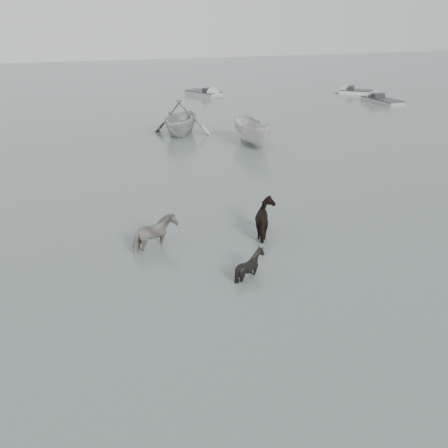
# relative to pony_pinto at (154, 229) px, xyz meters

# --- Properties ---
(ground) EXTENTS (140.00, 140.00, 0.00)m
(ground) POSITION_rel_pony_pinto_xyz_m (2.61, -2.59, -0.70)
(ground) COLOR #4E5D58
(ground) RESTS_ON ground
(pony_pinto) EXTENTS (1.81, 1.48, 1.40)m
(pony_pinto) POSITION_rel_pony_pinto_xyz_m (0.00, 0.00, 0.00)
(pony_pinto) COLOR black
(pony_pinto) RESTS_ON ground
(pony_dark) EXTENTS (1.42, 1.61, 1.49)m
(pony_dark) POSITION_rel_pony_pinto_xyz_m (4.17, -0.07, 0.05)
(pony_dark) COLOR black
(pony_dark) RESTS_ON ground
(pony_black) EXTENTS (1.24, 1.15, 1.18)m
(pony_black) POSITION_rel_pony_pinto_xyz_m (2.49, -2.85, -0.11)
(pony_black) COLOR black
(pony_black) RESTS_ON ground
(rowboat_trail) EXTENTS (5.76, 6.00, 2.44)m
(rowboat_trail) POSITION_rel_pony_pinto_xyz_m (4.44, 16.16, 0.52)
(rowboat_trail) COLOR #A5A7A5
(rowboat_trail) RESTS_ON ground
(boat_small) EXTENTS (1.74, 4.43, 1.70)m
(boat_small) POSITION_rel_pony_pinto_xyz_m (8.01, 12.31, 0.15)
(boat_small) COLOR silver
(boat_small) RESTS_ON ground
(skiff_port) EXTENTS (2.23, 5.62, 0.75)m
(skiff_port) POSITION_rel_pony_pinto_xyz_m (23.64, 22.45, -0.32)
(skiff_port) COLOR gray
(skiff_port) RESTS_ON ground
(skiff_mid) EXTENTS (3.86, 5.03, 0.75)m
(skiff_mid) POSITION_rel_pony_pinto_xyz_m (9.83, 31.01, -0.32)
(skiff_mid) COLOR #969896
(skiff_mid) RESTS_ON ground
(skiff_star) EXTENTS (4.39, 3.78, 0.75)m
(skiff_star) POSITION_rel_pony_pinto_xyz_m (24.04, 27.50, -0.32)
(skiff_star) COLOR silver
(skiff_star) RESTS_ON ground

